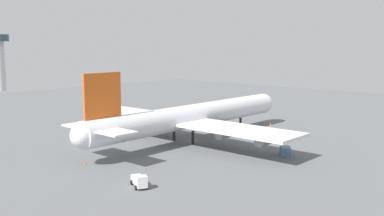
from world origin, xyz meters
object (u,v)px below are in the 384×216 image
at_px(cargo_airplane, 191,117).
at_px(safety_cone_tail, 85,164).
at_px(safety_cone_nose, 271,124).
at_px(maintenance_van, 140,181).
at_px(cargo_container_fore, 285,151).

distance_m(cargo_airplane, safety_cone_tail, 32.39).
bearing_deg(safety_cone_nose, maintenance_van, -167.25).
relative_size(safety_cone_nose, safety_cone_tail, 1.18).
relative_size(cargo_airplane, maintenance_van, 13.38).
height_order(cargo_airplane, maintenance_van, cargo_airplane).
xyz_separation_m(cargo_container_fore, safety_cone_tail, (-34.60, 26.68, -0.66)).
relative_size(cargo_container_fore, safety_cone_nose, 4.79).
distance_m(cargo_container_fore, safety_cone_tail, 43.70).
bearing_deg(cargo_airplane, cargo_container_fore, -83.92).
bearing_deg(safety_cone_nose, safety_cone_tail, 176.45).
xyz_separation_m(maintenance_van, cargo_container_fore, (36.66, -7.53, -0.15)).
bearing_deg(cargo_airplane, safety_cone_nose, -5.83).
bearing_deg(safety_cone_tail, safety_cone_nose, -3.55).
distance_m(maintenance_van, cargo_container_fore, 37.43).
height_order(maintenance_van, safety_cone_tail, maintenance_van).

